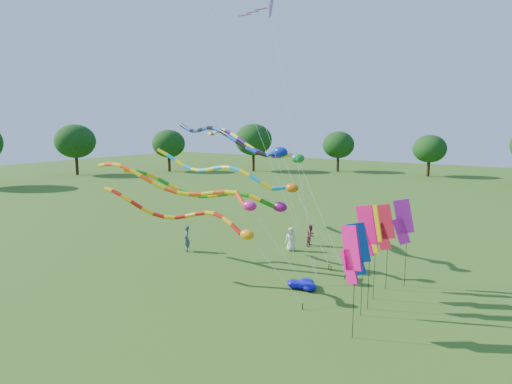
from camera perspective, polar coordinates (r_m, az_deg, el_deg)
The scene contains 19 objects.
ground at distance 21.73m, azimuth -2.62°, elevation -14.23°, with size 160.00×160.00×0.00m, color #2C5C18.
tree_ring at distance 19.83m, azimuth -13.14°, elevation -0.70°, with size 118.81×115.87×9.53m.
tube_kite_red at distance 22.45m, azimuth -8.38°, elevation -3.40°, with size 11.38×1.96×5.58m.
tube_kite_orange at distance 25.66m, azimuth -9.08°, elevation 0.48°, with size 14.26×1.98×6.71m.
tube_kite_purple at distance 29.29m, azimuth 0.09°, elevation 6.15°, with size 13.96×5.41×8.80m.
tube_kite_blue at distance 31.00m, azimuth -2.95°, elevation 6.95°, with size 15.87×4.83×9.13m.
tube_kite_cyan at distance 25.88m, azimuth -2.79°, elevation 2.35°, with size 13.37×1.28×7.37m.
tube_kite_green at distance 26.20m, azimuth -4.50°, elevation -0.36°, with size 12.23×4.54×6.28m.
delta_kite_high_c at distance 27.90m, azimuth 1.86°, elevation 23.71°, with size 7.17×3.93×16.71m.
banner_pole_blue_a at distance 19.65m, azimuth 13.40°, elevation -7.44°, with size 1.13×0.43×4.36m.
banner_pole_orange at distance 21.63m, azimuth 15.19°, elevation -4.85°, with size 1.14×0.37×4.77m.
banner_pole_magenta_a at distance 20.34m, azimuth 14.44°, elevation -5.12°, with size 1.16×0.24×4.98m.
banner_pole_red at distance 23.07m, azimuth 16.67°, elevation -4.54°, with size 1.16×0.21×4.58m.
banner_pole_violet at distance 23.68m, azimuth 19.00°, elevation -3.79°, with size 1.15×0.36×4.78m.
banner_pole_magenta_b at distance 17.61m, azimuth 12.51°, elevation -8.21°, with size 1.11×0.50×4.70m.
blue_nylon_heap at distance 23.25m, azimuth 6.93°, elevation -12.07°, with size 1.19×1.08×0.51m.
person_a at distance 29.36m, azimuth 4.70°, elevation -6.30°, with size 0.79×0.51×1.61m, color silver.
person_b at distance 29.44m, azimuth -9.24°, elevation -6.17°, with size 0.65×0.43×1.78m, color #444D5F.
person_c at distance 30.66m, azimuth 7.32°, elevation -5.72°, with size 0.76×0.59×1.56m, color maroon.
Camera 1 is at (11.76, -16.10, 8.65)m, focal length 30.00 mm.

